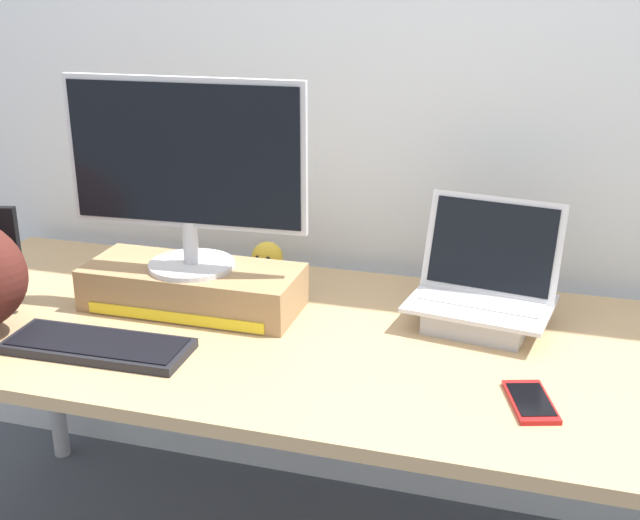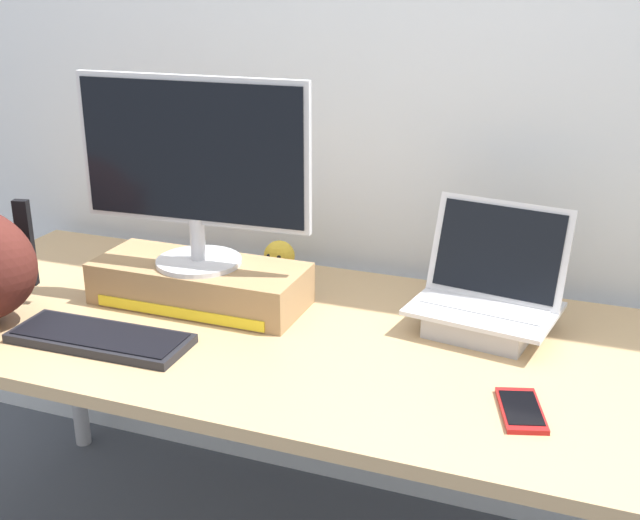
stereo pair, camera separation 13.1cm
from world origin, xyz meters
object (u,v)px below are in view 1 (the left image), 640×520
Objects in this scene: external_keyboard at (98,346)px; cell_phone at (531,402)px; desktop_monitor at (186,169)px; toner_box_yellow at (193,287)px; open_laptop at (482,301)px; plush_toy at (267,257)px.

external_keyboard reaches higher than cell_phone.
desktop_monitor is 0.44m from external_keyboard.
cell_phone is at bearing -19.90° from desktop_monitor.
toner_box_yellow is 0.91× the size of desktop_monitor.
cell_phone is (0.80, -0.24, -0.34)m from desktop_monitor.
toner_box_yellow is 0.84m from cell_phone.
open_laptop is 0.61m from plush_toy.
desktop_monitor is at bearing 145.81° from cell_phone.
cell_phone is at bearing 0.62° from external_keyboard.
open_laptop reaches higher than plush_toy.
toner_box_yellow is 6.14× the size of plush_toy.
open_laptop is (0.68, 0.10, 0.01)m from toner_box_yellow.
desktop_monitor is 0.74m from open_laptop.
plush_toy is at bearing 70.93° from toner_box_yellow.
open_laptop is 2.04× the size of cell_phone.
external_keyboard is at bearing -110.10° from toner_box_yellow.
desktop_monitor is 1.40× the size of external_keyboard.
toner_box_yellow is 3.05× the size of cell_phone.
desktop_monitor is at bearing -163.28° from open_laptop.
toner_box_yellow is 0.29m from external_keyboard.
desktop_monitor reaches higher than external_keyboard.
desktop_monitor is 1.65× the size of open_laptop.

